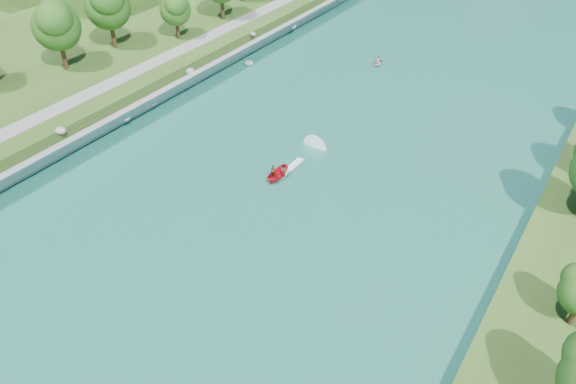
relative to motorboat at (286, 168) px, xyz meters
The scene contains 7 objects.
ground 16.40m from the motorboat, 87.63° to the right, with size 260.00×260.00×0.00m, color #2D5119.
river_water 3.75m from the motorboat, 79.41° to the left, with size 55.00×240.00×0.10m, color #185B4C.
berm_west 49.47m from the motorboat, behind, with size 45.00×240.00×3.50m, color #2D5119.
riprap_bank 25.38m from the motorboat, behind, with size 4.72×236.00×4.46m.
riverside_path 32.15m from the motorboat, behind, with size 3.00×200.00×0.10m, color gray.
motorboat is the anchor object (origin of this frame).
raft 36.75m from the motorboat, 97.49° to the left, with size 2.83×3.52×1.59m.
Camera 1 is at (31.14, -32.53, 39.33)m, focal length 35.00 mm.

